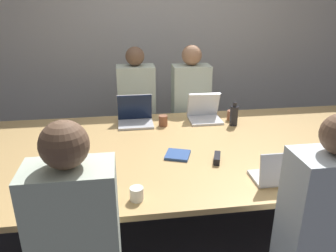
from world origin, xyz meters
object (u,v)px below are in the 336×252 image
laptop_far_center (204,112)px  cup_near_left (137,194)px  cup_far_midleft (163,121)px  person_near_midright (318,244)px  stapler (217,158)px  laptop_near_midright (282,173)px  cup_far_center (231,115)px  person_far_midleft (137,113)px  person_far_center (190,111)px  laptop_near_left (90,194)px  laptop_far_midleft (135,116)px  bottle_far_center (234,115)px  cup_near_midright (315,166)px

laptop_far_center → cup_near_left: 1.47m
cup_far_midleft → person_near_midright: size_ratio=0.07×
stapler → laptop_near_midright: bearing=-27.2°
laptop_far_center → person_near_midright: size_ratio=0.23×
cup_far_center → laptop_near_midright: size_ratio=0.27×
laptop_near_midright → cup_near_left: bearing=4.0°
cup_far_midleft → person_far_midleft: bearing=109.2°
person_far_center → cup_far_center: size_ratio=14.65×
cup_far_center → laptop_near_left: laptop_near_left is taller
person_far_center → laptop_far_midleft: person_far_center is taller
cup_far_center → stapler: cup_far_center is taller
bottle_far_center → person_near_midright: size_ratio=0.16×
person_near_midright → laptop_far_midleft: bearing=-63.2°
laptop_far_center → cup_far_midleft: (-0.42, -0.11, -0.03)m
cup_far_center → person_far_midleft: person_far_midleft is taller
cup_far_center → person_near_midright: 1.67m
cup_far_midleft → cup_near_midright: (0.91, -1.02, -0.00)m
person_far_center → person_near_midright: 2.17m
cup_near_left → laptop_near_midright: size_ratio=0.23×
cup_far_center → laptop_near_left: size_ratio=0.31×
cup_near_left → person_near_midright: 1.02m
laptop_near_midright → stapler: 0.48m
cup_near_left → person_near_midright: size_ratio=0.06×
cup_near_left → cup_near_midright: size_ratio=0.88×
laptop_near_left → person_near_midright: (1.18, -0.43, -0.14)m
person_far_center → person_far_midleft: (-0.59, 0.06, -0.01)m
person_far_center → laptop_near_left: 1.98m
person_far_midleft → cup_near_midright: person_far_midleft is taller
laptop_near_midright → stapler: (-0.33, 0.34, -0.04)m
person_far_center → laptop_near_midright: person_far_center is taller
laptop_far_center → stapler: size_ratio=2.00×
cup_far_midleft → stapler: 0.82m
laptop_far_midleft → person_near_midright: 1.91m
laptop_far_midleft → stapler: bearing=-57.5°
bottle_far_center → person_far_midleft: size_ratio=0.16×
cup_far_center → bottle_far_center: bearing=-98.7°
person_near_midright → cup_near_left: bearing=-25.0°
person_far_midleft → cup_far_center: bearing=-31.7°
cup_far_center → laptop_far_midleft: size_ratio=0.29×
cup_far_center → cup_far_midleft: size_ratio=0.97×
bottle_far_center → laptop_near_midright: laptop_near_midright is taller
cup_far_midleft → stapler: cup_far_midleft is taller
laptop_near_midright → stapler: laptop_near_midright is taller
laptop_far_center → person_far_center: bearing=95.3°
laptop_far_center → bottle_far_center: bearing=-38.1°
person_far_center → laptop_near_left: bearing=-118.8°
person_near_midright → cup_far_midleft: bearing=-69.2°
laptop_far_center → person_near_midright: 1.72m
cup_far_center → stapler: size_ratio=0.62×
laptop_near_left → stapler: bearing=-154.9°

